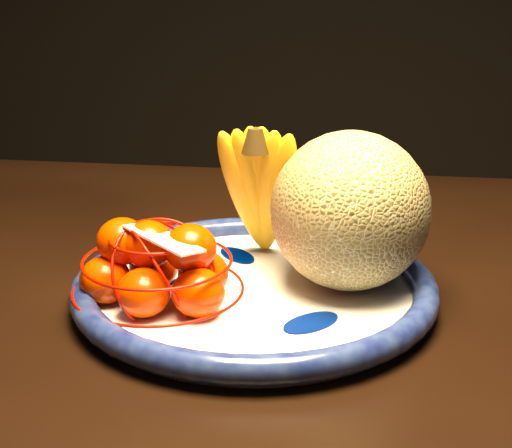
# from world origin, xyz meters

# --- Properties ---
(dining_table) EXTENTS (1.63, 1.00, 0.81)m
(dining_table) POSITION_xyz_m (0.09, -0.06, 0.72)
(dining_table) COLOR black
(dining_table) RESTS_ON ground
(fruit_bowl) EXTENTS (0.32, 0.32, 0.03)m
(fruit_bowl) POSITION_xyz_m (0.14, -0.02, 0.82)
(fruit_bowl) COLOR white
(fruit_bowl) RESTS_ON dining_table
(cantaloupe) EXTENTS (0.14, 0.14, 0.14)m
(cantaloupe) POSITION_xyz_m (0.22, 0.00, 0.89)
(cantaloupe) COLOR olive
(cantaloupe) RESTS_ON fruit_bowl
(banana_bunch) EXTENTS (0.10, 0.09, 0.15)m
(banana_bunch) POSITION_xyz_m (0.14, 0.06, 0.90)
(banana_bunch) COLOR yellow
(banana_bunch) RESTS_ON fruit_bowl
(mandarin_bag) EXTENTS (0.19, 0.19, 0.09)m
(mandarin_bag) POSITION_xyz_m (0.06, -0.05, 0.85)
(mandarin_bag) COLOR #FF2900
(mandarin_bag) RESTS_ON fruit_bowl
(price_tag) EXTENTS (0.07, 0.06, 0.01)m
(price_tag) POSITION_xyz_m (0.07, -0.07, 0.88)
(price_tag) COLOR white
(price_tag) RESTS_ON mandarin_bag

